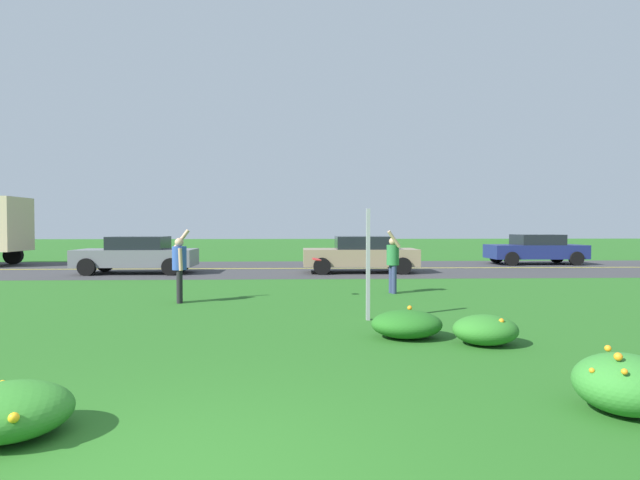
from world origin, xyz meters
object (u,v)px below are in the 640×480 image
(person_catcher_green_shirt, at_px, (393,260))
(car_tan_center_left, at_px, (360,254))
(car_gray_center_right, at_px, (137,255))
(person_thrower_blue_shirt, at_px, (180,264))
(sign_post_near_path, at_px, (368,264))
(car_navy_leftmost, at_px, (536,249))
(frisbee_red, at_px, (317,259))

(person_catcher_green_shirt, bearing_deg, car_tan_center_left, 91.29)
(car_gray_center_right, bearing_deg, person_thrower_blue_shirt, -65.68)
(car_tan_center_left, xyz_separation_m, car_gray_center_right, (-8.79, 0.00, 0.00))
(sign_post_near_path, height_order, car_navy_leftmost, sign_post_near_path)
(car_navy_leftmost, xyz_separation_m, car_tan_center_left, (-9.06, -3.98, 0.00))
(car_tan_center_left, relative_size, car_gray_center_right, 1.00)
(sign_post_near_path, xyz_separation_m, person_catcher_green_shirt, (1.22, 3.89, -0.18))
(frisbee_red, bearing_deg, car_gray_center_right, 134.71)
(person_thrower_blue_shirt, height_order, person_catcher_green_shirt, person_thrower_blue_shirt)
(person_catcher_green_shirt, distance_m, car_gray_center_right, 10.85)
(person_thrower_blue_shirt, bearing_deg, person_catcher_green_shirt, 15.12)
(car_navy_leftmost, bearing_deg, person_catcher_green_shirt, -131.31)
(sign_post_near_path, height_order, person_catcher_green_shirt, sign_post_near_path)
(person_thrower_blue_shirt, bearing_deg, sign_post_near_path, -29.55)
(person_catcher_green_shirt, bearing_deg, sign_post_near_path, -107.45)
(car_gray_center_right, bearing_deg, person_catcher_green_shirt, -34.66)
(car_navy_leftmost, bearing_deg, car_gray_center_right, -167.44)
(sign_post_near_path, relative_size, car_tan_center_left, 0.49)
(car_tan_center_left, bearing_deg, frisbee_red, -106.10)
(car_navy_leftmost, bearing_deg, car_tan_center_left, -156.30)
(person_thrower_blue_shirt, height_order, frisbee_red, person_thrower_blue_shirt)
(frisbee_red, relative_size, car_navy_leftmost, 0.06)
(sign_post_near_path, bearing_deg, car_navy_leftmost, 54.15)
(sign_post_near_path, bearing_deg, car_gray_center_right, 127.46)
(person_thrower_blue_shirt, relative_size, car_navy_leftmost, 0.40)
(person_thrower_blue_shirt, xyz_separation_m, car_navy_leftmost, (14.39, 11.63, -0.20))
(frisbee_red, relative_size, car_gray_center_right, 0.06)
(car_gray_center_right, bearing_deg, frisbee_red, -45.29)
(person_thrower_blue_shirt, distance_m, car_gray_center_right, 8.40)
(person_catcher_green_shirt, relative_size, frisbee_red, 6.95)
(person_thrower_blue_shirt, relative_size, car_tan_center_left, 0.40)
(person_catcher_green_shirt, bearing_deg, frisbee_red, -161.73)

